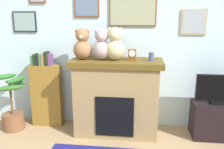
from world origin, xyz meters
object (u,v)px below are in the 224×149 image
object	(u,v)px
fireplace	(117,96)
teddy_bear_tan	(83,46)
bookshelf	(47,93)
mantel_clock	(132,55)
tv_stand	(215,120)
television	(219,90)
candle_jar	(151,57)
potted_plant	(12,108)
teddy_bear_cream	(115,45)
teddy_bear_brown	(102,46)

from	to	relation	value
fireplace	teddy_bear_tan	xyz separation A→B (m)	(-0.50, -0.02, 0.77)
bookshelf	mantel_clock	bearing A→B (deg)	-5.03
bookshelf	tv_stand	bearing A→B (deg)	-2.19
television	candle_jar	xyz separation A→B (m)	(-0.97, -0.02, 0.46)
tv_stand	teddy_bear_tan	distance (m)	2.24
bookshelf	potted_plant	world-z (taller)	bookshelf
tv_stand	mantel_clock	bearing A→B (deg)	-179.03
candle_jar	teddy_bear_tan	xyz separation A→B (m)	(-1.00, -0.00, 0.14)
bookshelf	teddy_bear_cream	bearing A→B (deg)	-6.09
television	teddy_bear_cream	xyz separation A→B (m)	(-1.49, -0.02, 0.61)
television	bookshelf	bearing A→B (deg)	177.78
bookshelf	candle_jar	distance (m)	1.78
bookshelf	teddy_bear_cream	xyz separation A→B (m)	(1.13, -0.12, 0.80)
teddy_bear_brown	bookshelf	bearing A→B (deg)	172.68
fireplace	television	distance (m)	1.47
fireplace	potted_plant	xyz separation A→B (m)	(-1.64, -0.12, -0.22)
bookshelf	teddy_bear_tan	size ratio (longest dim) A/B	2.73
tv_stand	teddy_bear_cream	distance (m)	1.85
potted_plant	teddy_bear_tan	world-z (taller)	teddy_bear_tan
television	teddy_bear_tan	size ratio (longest dim) A/B	1.42
teddy_bear_tan	teddy_bear_cream	distance (m)	0.47
mantel_clock	candle_jar	bearing A→B (deg)	0.29
bookshelf	teddy_bear_brown	size ratio (longest dim) A/B	2.74
potted_plant	tv_stand	world-z (taller)	potted_plant
fireplace	television	size ratio (longest dim) A/B	2.09
teddy_bear_tan	tv_stand	bearing A→B (deg)	0.59
potted_plant	television	xyz separation A→B (m)	(3.11, 0.12, 0.38)
candle_jar	teddy_bear_tan	distance (m)	1.01
fireplace	teddy_bear_brown	distance (m)	0.80
bookshelf	mantel_clock	size ratio (longest dim) A/B	7.71
potted_plant	television	bearing A→B (deg)	2.30
tv_stand	teddy_bear_cream	bearing A→B (deg)	-179.22
fireplace	teddy_bear_tan	bearing A→B (deg)	-177.91
candle_jar	tv_stand	bearing A→B (deg)	1.16
teddy_bear_brown	potted_plant	bearing A→B (deg)	-175.75
potted_plant	television	world-z (taller)	television
fireplace	mantel_clock	world-z (taller)	mantel_clock
fireplace	television	world-z (taller)	fireplace
bookshelf	candle_jar	size ratio (longest dim) A/B	10.20
tv_stand	teddy_bear_tan	xyz separation A→B (m)	(-1.97, -0.02, 1.08)
bookshelf	potted_plant	xyz separation A→B (m)	(-0.49, -0.23, -0.20)
tv_stand	teddy_bear_cream	size ratio (longest dim) A/B	1.41
television	teddy_bear_tan	xyz separation A→B (m)	(-1.97, -0.02, 0.60)
candle_jar	teddy_bear_tan	size ratio (longest dim) A/B	0.27
candle_jar	mantel_clock	distance (m)	0.28
television	teddy_bear_brown	size ratio (longest dim) A/B	1.42
teddy_bear_cream	tv_stand	bearing A→B (deg)	0.78
television	teddy_bear_cream	distance (m)	1.61
candle_jar	mantel_clock	xyz separation A→B (m)	(-0.27, -0.00, 0.02)
tv_stand	potted_plant	bearing A→B (deg)	-177.68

